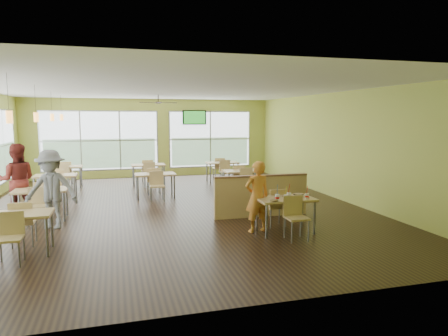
# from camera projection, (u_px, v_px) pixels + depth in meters

# --- Properties ---
(room) EXTENTS (12.00, 12.04, 3.20)m
(room) POSITION_uv_depth(u_px,v_px,m) (171.00, 149.00, 10.69)
(room) COLOR black
(room) RESTS_ON ground
(window_bays) EXTENTS (9.24, 10.24, 2.38)m
(window_bays) POSITION_uv_depth(u_px,v_px,m) (77.00, 148.00, 12.96)
(window_bays) COLOR white
(window_bays) RESTS_ON room
(main_table) EXTENTS (1.22, 1.52, 0.87)m
(main_table) POSITION_uv_depth(u_px,v_px,m) (285.00, 203.00, 8.47)
(main_table) COLOR tan
(main_table) RESTS_ON floor
(half_wall_divider) EXTENTS (2.40, 0.14, 1.04)m
(half_wall_divider) POSITION_uv_depth(u_px,v_px,m) (261.00, 196.00, 9.87)
(half_wall_divider) COLOR tan
(half_wall_divider) RESTS_ON floor
(dining_tables) EXTENTS (6.92, 8.72, 0.87)m
(dining_tables) POSITION_uv_depth(u_px,v_px,m) (130.00, 177.00, 12.18)
(dining_tables) COLOR tan
(dining_tables) RESTS_ON floor
(pendant_lights) EXTENTS (0.11, 7.31, 0.86)m
(pendant_lights) POSITION_uv_depth(u_px,v_px,m) (45.00, 117.00, 10.39)
(pendant_lights) COLOR #2D2119
(pendant_lights) RESTS_ON ceiling
(ceiling_fan) EXTENTS (1.25, 1.25, 0.29)m
(ceiling_fan) POSITION_uv_depth(u_px,v_px,m) (158.00, 102.00, 13.39)
(ceiling_fan) COLOR #2D2119
(ceiling_fan) RESTS_ON ceiling
(tv_backwall) EXTENTS (1.00, 0.07, 0.60)m
(tv_backwall) POSITION_uv_depth(u_px,v_px,m) (194.00, 117.00, 16.70)
(tv_backwall) COLOR black
(tv_backwall) RESTS_ON wall_back
(man_plaid) EXTENTS (0.60, 0.43, 1.53)m
(man_plaid) POSITION_uv_depth(u_px,v_px,m) (257.00, 197.00, 8.50)
(man_plaid) COLOR #ED511A
(man_plaid) RESTS_ON floor
(patron_maroon) EXTENTS (0.95, 0.77, 1.81)m
(patron_maroon) POSITION_uv_depth(u_px,v_px,m) (17.00, 180.00, 9.89)
(patron_maroon) COLOR maroon
(patron_maroon) RESTS_ON floor
(patron_grey) EXTENTS (1.23, 0.85, 1.75)m
(patron_grey) POSITION_uv_depth(u_px,v_px,m) (51.00, 189.00, 8.77)
(patron_grey) COLOR slate
(patron_grey) RESTS_ON floor
(cup_blue) EXTENTS (0.10, 0.10, 0.37)m
(cup_blue) POSITION_uv_depth(u_px,v_px,m) (277.00, 197.00, 8.14)
(cup_blue) COLOR white
(cup_blue) RESTS_ON main_table
(cup_yellow) EXTENTS (0.09, 0.09, 0.31)m
(cup_yellow) POSITION_uv_depth(u_px,v_px,m) (286.00, 197.00, 8.23)
(cup_yellow) COLOR white
(cup_yellow) RESTS_ON main_table
(cup_red_near) EXTENTS (0.10, 0.10, 0.36)m
(cup_red_near) POSITION_uv_depth(u_px,v_px,m) (289.00, 196.00, 8.31)
(cup_red_near) COLOR white
(cup_red_near) RESTS_ON main_table
(cup_red_far) EXTENTS (0.08, 0.08, 0.30)m
(cup_red_far) POSITION_uv_depth(u_px,v_px,m) (307.00, 196.00, 8.34)
(cup_red_far) COLOR white
(cup_red_far) RESTS_ON main_table
(food_basket) EXTENTS (0.23, 0.23, 0.05)m
(food_basket) POSITION_uv_depth(u_px,v_px,m) (298.00, 195.00, 8.66)
(food_basket) COLOR black
(food_basket) RESTS_ON main_table
(ketchup_cup) EXTENTS (0.06, 0.06, 0.02)m
(ketchup_cup) POSITION_uv_depth(u_px,v_px,m) (308.00, 198.00, 8.43)
(ketchup_cup) COLOR #B51612
(ketchup_cup) RESTS_ON main_table
(wrapper_left) EXTENTS (0.19, 0.18, 0.04)m
(wrapper_left) POSITION_uv_depth(u_px,v_px,m) (274.00, 200.00, 8.11)
(wrapper_left) COLOR olive
(wrapper_left) RESTS_ON main_table
(wrapper_mid) EXTENTS (0.26, 0.25, 0.06)m
(wrapper_mid) POSITION_uv_depth(u_px,v_px,m) (287.00, 196.00, 8.52)
(wrapper_mid) COLOR olive
(wrapper_mid) RESTS_ON main_table
(wrapper_right) EXTENTS (0.16, 0.15, 0.04)m
(wrapper_right) POSITION_uv_depth(u_px,v_px,m) (298.00, 199.00, 8.24)
(wrapper_right) COLOR olive
(wrapper_right) RESTS_ON main_table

